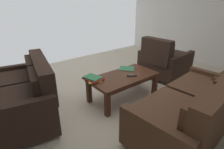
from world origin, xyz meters
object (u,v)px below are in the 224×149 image
Objects in this scene: tv_remote at (132,76)px; loveseat_near at (23,95)px; coffee_table at (123,79)px; armchair_side at (164,61)px; sofa_main at (196,108)px; loose_magazine at (127,68)px; book_stack at (93,78)px.

loveseat_near is at bearing -20.19° from tv_remote.
armchair_side is at bearing -173.60° from coffee_table.
sofa_main is at bearing 96.73° from coffee_table.
loose_magazine is at bearing -119.15° from tv_remote.
coffee_table is at bearing -83.27° from sofa_main.
tv_remote is at bearing -87.66° from sofa_main.
coffee_table is (0.14, -1.21, 0.01)m from sofa_main.
armchair_side is 1.78m from book_stack.
armchair_side is 2.88× the size of book_stack.
coffee_table is 0.53m from book_stack.
armchair_side is 1.22m from tv_remote.
tv_remote is (-0.58, 0.27, -0.02)m from book_stack.
sofa_main is 1.20× the size of loveseat_near.
armchair_side is at bearing 173.04° from loveseat_near.
armchair_side reaches higher than book_stack.
loveseat_near is at bearing -46.23° from sofa_main.
loose_magazine is (-1.74, 0.28, 0.06)m from loveseat_near.
sofa_main is 1.52m from book_stack.
armchair_side is (-1.29, -0.15, 0.00)m from coffee_table.
sofa_main is 1.78m from armchair_side.
loveseat_near is 9.81× the size of tv_remote.
loveseat_near is 1.32× the size of coffee_table.
coffee_table is 7.42× the size of tv_remote.
loveseat_near is at bearing -6.96° from armchair_side.
armchair_side reaches higher than loveseat_near.
coffee_table is at bearing -44.47° from tv_remote.
coffee_table is 4.36× the size of loose_magazine.
coffee_table is at bearing 161.88° from loveseat_near.
loveseat_near is 1.55m from coffee_table.
book_stack is (-0.99, 0.31, 0.08)m from loveseat_near.
loose_magazine reaches higher than coffee_table.
sofa_main is 1.92× the size of armchair_side.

